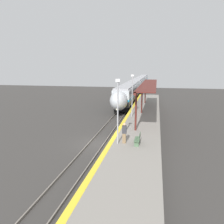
{
  "coord_description": "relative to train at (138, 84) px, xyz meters",
  "views": [
    {
      "loc": [
        5.43,
        -19.32,
        7.25
      ],
      "look_at": [
        0.56,
        4.52,
        2.23
      ],
      "focal_mm": 35.0,
      "sensor_mm": 36.0,
      "label": 1
    }
  ],
  "objects": [
    {
      "name": "lamppost_mid",
      "position": [
        2.41,
        -37.34,
        1.76
      ],
      "size": [
        0.36,
        0.2,
        5.38
      ],
      "color": "#9E9EA3",
      "rests_on": "platform_right"
    },
    {
      "name": "ground_plane",
      "position": [
        0.0,
        -45.65,
        -2.28
      ],
      "size": [
        120.0,
        120.0,
        0.0
      ],
      "primitive_type": "plane",
      "color": "#383533"
    },
    {
      "name": "station_canopy",
      "position": [
        4.08,
        -34.83,
        2.52
      ],
      "size": [
        2.02,
        20.56,
        4.09
      ],
      "color": "#511E19",
      "rests_on": "platform_right"
    },
    {
      "name": "platform_right",
      "position": [
        3.78,
        -45.65,
        -1.8
      ],
      "size": [
        4.37,
        64.0,
        0.96
      ],
      "color": "gray",
      "rests_on": "ground_plane"
    },
    {
      "name": "rail_right",
      "position": [
        0.72,
        -45.65,
        -2.2
      ],
      "size": [
        0.08,
        90.0,
        0.15
      ],
      "primitive_type": "cube",
      "color": "slate",
      "rests_on": "ground_plane"
    },
    {
      "name": "train",
      "position": [
        0.0,
        0.0,
        0.0
      ],
      "size": [
        2.74,
        70.68,
        3.98
      ],
      "color": "black",
      "rests_on": "ground_plane"
    },
    {
      "name": "rail_left",
      "position": [
        -0.72,
        -45.65,
        -2.2
      ],
      "size": [
        0.08,
        90.0,
        0.15
      ],
      "primitive_type": "cube",
      "color": "slate",
      "rests_on": "ground_plane"
    },
    {
      "name": "lamppost_near",
      "position": [
        2.41,
        -47.86,
        1.76
      ],
      "size": [
        0.36,
        0.2,
        5.38
      ],
      "color": "#9E9EA3",
      "rests_on": "platform_right"
    },
    {
      "name": "railway_signal",
      "position": [
        -2.49,
        -18.93,
        0.61
      ],
      "size": [
        0.28,
        0.28,
        4.76
      ],
      "color": "#59595E",
      "rests_on": "ground_plane"
    },
    {
      "name": "person_waiting",
      "position": [
        2.93,
        -47.62,
        -0.41
      ],
      "size": [
        0.36,
        0.23,
        1.75
      ],
      "color": "#7F6647",
      "rests_on": "platform_right"
    },
    {
      "name": "platform_bench",
      "position": [
        4.11,
        -47.68,
        -0.85
      ],
      "size": [
        0.44,
        1.5,
        0.89
      ],
      "color": "#4C6B4C",
      "rests_on": "platform_right"
    }
  ]
}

